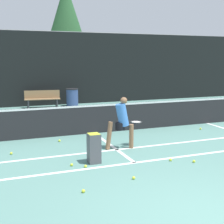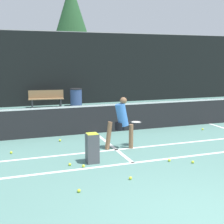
% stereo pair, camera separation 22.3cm
% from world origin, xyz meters
% --- Properties ---
extents(court_baseline_near, '(11.00, 0.10, 0.01)m').
position_xyz_m(court_baseline_near, '(0.00, 3.04, 0.00)').
color(court_baseline_near, white).
rests_on(court_baseline_near, ground).
extents(court_service_line, '(8.25, 0.10, 0.01)m').
position_xyz_m(court_service_line, '(0.00, 4.19, 0.00)').
color(court_service_line, white).
rests_on(court_service_line, ground).
extents(court_center_mark, '(0.10, 3.17, 0.01)m').
position_xyz_m(court_center_mark, '(0.00, 4.63, 0.00)').
color(court_center_mark, white).
rests_on(court_center_mark, ground).
extents(net, '(11.09, 0.09, 1.07)m').
position_xyz_m(net, '(0.00, 6.21, 0.51)').
color(net, slate).
rests_on(net, ground).
extents(fence_back, '(24.00, 0.06, 3.83)m').
position_xyz_m(fence_back, '(0.00, 13.05, 1.91)').
color(fence_back, black).
rests_on(fence_back, ground).
extents(player_practicing, '(1.15, 0.48, 1.42)m').
position_xyz_m(player_practicing, '(0.17, 4.26, 0.77)').
color(player_practicing, '#8C6042').
rests_on(player_practicing, ground).
extents(tennis_ball_scattered_0, '(0.07, 0.07, 0.07)m').
position_xyz_m(tennis_ball_scattered_0, '(1.32, 2.55, 0.03)').
color(tennis_ball_scattered_0, '#D1E033').
rests_on(tennis_ball_scattered_0, ground).
extents(tennis_ball_scattered_1, '(0.07, 0.07, 0.07)m').
position_xyz_m(tennis_ball_scattered_1, '(-1.45, 3.35, 0.03)').
color(tennis_ball_scattered_1, '#D1E033').
rests_on(tennis_ball_scattered_1, ground).
extents(tennis_ball_scattered_2, '(0.07, 0.07, 0.07)m').
position_xyz_m(tennis_ball_scattered_2, '(-1.29, 5.55, 0.03)').
color(tennis_ball_scattered_2, '#D1E033').
rests_on(tennis_ball_scattered_2, ground).
extents(tennis_ball_scattered_3, '(0.07, 0.07, 0.07)m').
position_xyz_m(tennis_ball_scattered_3, '(-1.18, 3.14, 0.03)').
color(tennis_ball_scattered_3, '#D1E033').
rests_on(tennis_ball_scattered_3, ground).
extents(tennis_ball_scattered_5, '(0.07, 0.07, 0.07)m').
position_xyz_m(tennis_ball_scattered_5, '(-0.45, 2.12, 0.03)').
color(tennis_ball_scattered_5, '#D1E033').
rests_on(tennis_ball_scattered_5, ground).
extents(tennis_ball_scattered_6, '(0.07, 0.07, 0.07)m').
position_xyz_m(tennis_ball_scattered_6, '(0.86, 2.85, 0.03)').
color(tennis_ball_scattered_6, '#D1E033').
rests_on(tennis_ball_scattered_6, ground).
extents(tennis_ball_scattered_7, '(0.07, 0.07, 0.07)m').
position_xyz_m(tennis_ball_scattered_7, '(-2.70, 4.76, 0.03)').
color(tennis_ball_scattered_7, '#D1E033').
rests_on(tennis_ball_scattered_7, ground).
extents(tennis_ball_scattered_8, '(0.07, 0.07, 0.07)m').
position_xyz_m(tennis_ball_scattered_8, '(-1.59, 1.86, 0.03)').
color(tennis_ball_scattered_8, '#D1E033').
rests_on(tennis_ball_scattered_8, ground).
extents(tennis_ball_scattered_9, '(0.07, 0.07, 0.07)m').
position_xyz_m(tennis_ball_scattered_9, '(3.62, 5.40, 0.03)').
color(tennis_ball_scattered_9, '#D1E033').
rests_on(tennis_ball_scattered_9, ground).
extents(tennis_ball_scattered_10, '(0.07, 0.07, 0.07)m').
position_xyz_m(tennis_ball_scattered_10, '(-0.42, 4.79, 0.03)').
color(tennis_ball_scattered_10, '#D1E033').
rests_on(tennis_ball_scattered_10, ground).
extents(ball_hopper, '(0.28, 0.28, 0.71)m').
position_xyz_m(ball_hopper, '(-0.90, 3.39, 0.37)').
color(ball_hopper, '#4C4C51').
rests_on(ball_hopper, ground).
extents(courtside_bench, '(1.76, 0.57, 0.86)m').
position_xyz_m(courtside_bench, '(-0.78, 12.29, 0.47)').
color(courtside_bench, olive).
rests_on(courtside_bench, ground).
extents(trash_bin, '(0.63, 0.63, 0.91)m').
position_xyz_m(trash_bin, '(0.73, 12.22, 0.46)').
color(trash_bin, '#384C7F').
rests_on(trash_bin, ground).
extents(parked_car, '(1.83, 4.39, 1.32)m').
position_xyz_m(parked_car, '(0.76, 17.34, 0.56)').
color(parked_car, '#B7B7BC').
rests_on(parked_car, ground).
extents(tree_west, '(2.89, 2.89, 7.70)m').
position_xyz_m(tree_west, '(2.03, 18.97, 5.43)').
color(tree_west, brown).
rests_on(tree_west, ground).
extents(building_far, '(36.00, 2.40, 5.02)m').
position_xyz_m(building_far, '(0.00, 28.12, 2.51)').
color(building_far, '#B2ADA3').
rests_on(building_far, ground).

